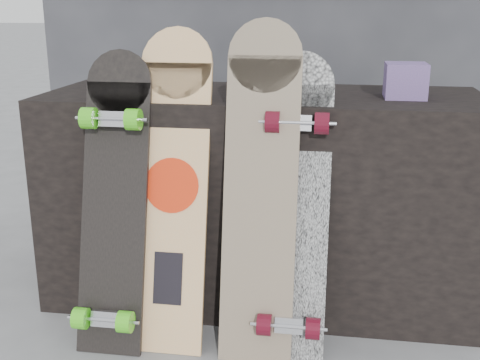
% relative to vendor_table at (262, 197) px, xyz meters
% --- Properties ---
extents(vendor_table, '(1.60, 0.60, 0.80)m').
position_rel_vendor_table_xyz_m(vendor_table, '(0.00, 0.00, 0.00)').
color(vendor_table, black).
rests_on(vendor_table, ground).
extents(booth, '(2.40, 0.22, 2.20)m').
position_rel_vendor_table_xyz_m(booth, '(0.00, 0.85, 0.70)').
color(booth, '#313136').
rests_on(booth, ground).
extents(merch_box_purple, '(0.18, 0.12, 0.10)m').
position_rel_vendor_table_xyz_m(merch_box_purple, '(-0.37, -0.04, 0.45)').
color(merch_box_purple, '#4E3B79').
rests_on(merch_box_purple, vendor_table).
extents(merch_box_small, '(0.14, 0.14, 0.12)m').
position_rel_vendor_table_xyz_m(merch_box_small, '(0.50, -0.03, 0.46)').
color(merch_box_small, '#4E3B79').
rests_on(merch_box_small, vendor_table).
extents(merch_box_flat, '(0.22, 0.10, 0.06)m').
position_rel_vendor_table_xyz_m(merch_box_flat, '(-0.02, 0.15, 0.43)').
color(merch_box_flat, '#D1B78C').
rests_on(merch_box_flat, vendor_table).
extents(longboard_geisha, '(0.24, 0.31, 1.05)m').
position_rel_vendor_table_xyz_m(longboard_geisha, '(-0.26, -0.34, 0.15)').
color(longboard_geisha, beige).
rests_on(longboard_geisha, ground).
extents(longboard_celtic, '(0.24, 0.26, 1.08)m').
position_rel_vendor_table_xyz_m(longboard_celtic, '(0.04, -0.37, 0.17)').
color(longboard_celtic, '#CCB18B').
rests_on(longboard_celtic, ground).
extents(longboard_cascadia, '(0.22, 0.33, 0.98)m').
position_rel_vendor_table_xyz_m(longboard_cascadia, '(0.15, -0.35, 0.10)').
color(longboard_cascadia, silver).
rests_on(longboard_cascadia, ground).
extents(skateboard_dark, '(0.22, 0.35, 0.98)m').
position_rel_vendor_table_xyz_m(skateboard_dark, '(-0.45, -0.40, 0.10)').
color(skateboard_dark, black).
rests_on(skateboard_dark, ground).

